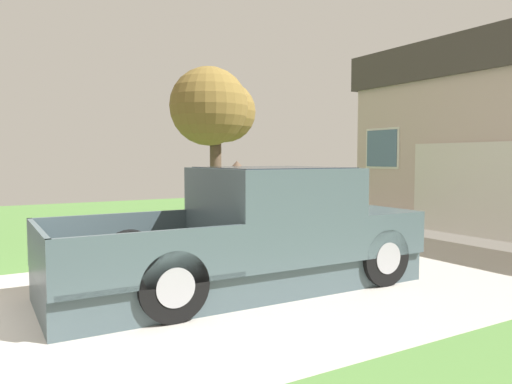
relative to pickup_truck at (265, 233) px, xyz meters
name	(u,v)px	position (x,y,z in m)	size (l,w,h in m)	color
pickup_truck	(265,233)	(0.00, 0.00, 0.00)	(2.06, 5.11, 1.66)	#425358
person_with_hat	(237,208)	(-1.43, 0.33, 0.22)	(0.51, 0.41, 1.74)	black
handbag	(225,257)	(-1.50, 0.13, -0.61)	(0.31, 0.19, 0.40)	brown
front_yard_tree	(215,110)	(-4.45, 1.39, 2.16)	(1.92, 2.18, 3.83)	brown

